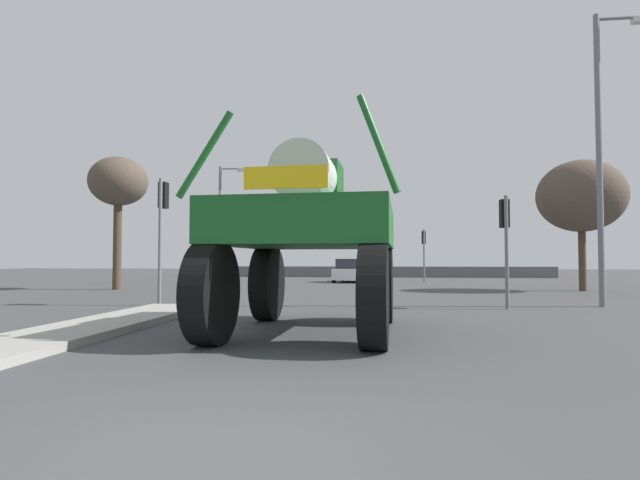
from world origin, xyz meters
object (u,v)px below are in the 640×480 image
at_px(traffic_signal_near_left, 162,213).
at_px(bare_tree_left, 118,183).
at_px(bare_tree_right, 581,196).
at_px(traffic_signal_near_right, 505,227).
at_px(oversize_sprayer, 310,237).
at_px(streetlight_near_right, 602,145).
at_px(streetlight_far_left, 222,218).
at_px(sedan_ahead, 351,271).
at_px(traffic_signal_far_left, 424,244).

distance_m(traffic_signal_near_left, bare_tree_left, 10.10).
bearing_deg(bare_tree_right, traffic_signal_near_right, -121.91).
relative_size(oversize_sprayer, traffic_signal_near_left, 1.36).
xyz_separation_m(traffic_signal_near_right, streetlight_near_right, (3.19, 0.95, 2.57)).
bearing_deg(traffic_signal_near_left, oversize_sprayer, -44.56).
relative_size(traffic_signal_near_right, bare_tree_right, 0.55).
bearing_deg(streetlight_far_left, bare_tree_right, -19.29).
bearing_deg(sedan_ahead, traffic_signal_near_left, 171.54).
height_order(traffic_signal_near_right, bare_tree_right, bare_tree_right).
relative_size(streetlight_far_left, bare_tree_right, 1.23).
bearing_deg(traffic_signal_near_right, oversize_sprayer, -133.20).
relative_size(traffic_signal_far_left, bare_tree_left, 0.53).
relative_size(oversize_sprayer, traffic_signal_far_left, 1.60).
relative_size(traffic_signal_far_left, streetlight_far_left, 0.46).
height_order(streetlight_near_right, bare_tree_left, streetlight_near_right).
xyz_separation_m(traffic_signal_far_left, streetlight_far_left, (-12.98, -1.93, 1.66)).
bearing_deg(streetlight_far_left, traffic_signal_far_left, 8.45).
xyz_separation_m(bare_tree_left, bare_tree_right, (22.15, 1.23, -0.80)).
bearing_deg(bare_tree_left, oversize_sprayer, -49.68).
height_order(traffic_signal_far_left, streetlight_far_left, streetlight_far_left).
xyz_separation_m(streetlight_far_left, bare_tree_left, (-2.72, -8.03, 1.04)).
relative_size(streetlight_near_right, bare_tree_left, 1.40).
height_order(traffic_signal_near_right, streetlight_near_right, streetlight_near_right).
xyz_separation_m(traffic_signal_near_left, traffic_signal_near_right, (10.62, 0.01, -0.52)).
distance_m(oversize_sprayer, bare_tree_left, 17.84).
bearing_deg(streetlight_near_right, streetlight_far_left, 138.43).
height_order(traffic_signal_near_left, bare_tree_right, bare_tree_right).
distance_m(traffic_signal_near_right, streetlight_far_left, 21.12).
relative_size(sedan_ahead, bare_tree_left, 0.66).
distance_m(traffic_signal_near_right, traffic_signal_far_left, 17.90).
bearing_deg(traffic_signal_far_left, traffic_signal_near_left, -118.89).
distance_m(sedan_ahead, bare_tree_left, 15.28).
bearing_deg(oversize_sprayer, traffic_signal_near_right, -40.38).
bearing_deg(traffic_signal_near_right, bare_tree_left, 154.27).
bearing_deg(traffic_signal_near_right, traffic_signal_far_left, 92.39).
height_order(traffic_signal_far_left, streetlight_near_right, streetlight_near_right).
distance_m(sedan_ahead, bare_tree_right, 14.49).
xyz_separation_m(sedan_ahead, bare_tree_right, (11.19, -8.43, 3.70)).
height_order(traffic_signal_near_right, traffic_signal_far_left, traffic_signal_far_left).
xyz_separation_m(traffic_signal_near_right, bare_tree_left, (-16.45, 7.92, 2.78)).
xyz_separation_m(sedan_ahead, streetlight_far_left, (-8.23, -1.63, 3.46)).
relative_size(traffic_signal_near_left, bare_tree_left, 0.62).
relative_size(streetlight_far_left, bare_tree_left, 1.15).
relative_size(oversize_sprayer, streetlight_far_left, 0.73).
height_order(sedan_ahead, traffic_signal_near_left, traffic_signal_near_left).
height_order(sedan_ahead, streetlight_far_left, streetlight_far_left).
xyz_separation_m(oversize_sprayer, traffic_signal_near_right, (5.11, 5.44, 0.54)).
height_order(sedan_ahead, streetlight_near_right, streetlight_near_right).
relative_size(oversize_sprayer, traffic_signal_near_right, 1.65).
bearing_deg(streetlight_near_right, traffic_signal_near_right, -163.47).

